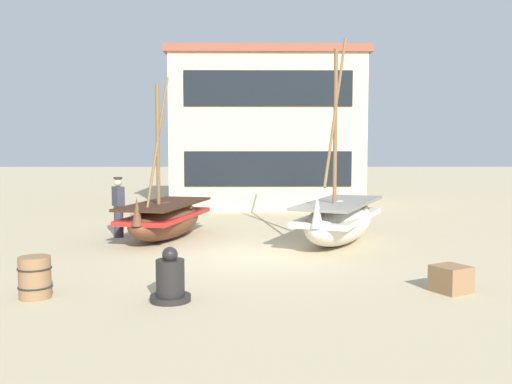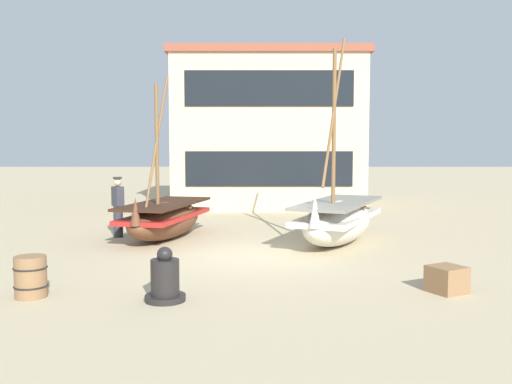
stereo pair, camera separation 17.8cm
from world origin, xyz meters
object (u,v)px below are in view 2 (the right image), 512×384
wooden_barrel (32,277)px  harbor_building_main (269,131)px  fishing_boat_near_left (340,220)px  cargo_crate (449,279)px  fisherman_by_hull (120,207)px  capstan_winch (167,280)px  fishing_boat_centre_large (166,218)px

wooden_barrel → harbor_building_main: size_ratio=0.09×
fishing_boat_near_left → cargo_crate: fishing_boat_near_left is taller
cargo_crate → harbor_building_main: 15.37m
fisherman_by_hull → wooden_barrel: fisherman_by_hull is taller
fisherman_by_hull → capstan_winch: bearing=-69.9°
fisherman_by_hull → harbor_building_main: (4.36, 8.84, 2.40)m
cargo_crate → harbor_building_main: harbor_building_main is taller
capstan_winch → harbor_building_main: (1.99, 15.34, 2.89)m
wooden_barrel → harbor_building_main: 15.98m
fishing_boat_near_left → harbor_building_main: harbor_building_main is taller
fishing_boat_near_left → fisherman_by_hull: fishing_boat_near_left is taller
fishing_boat_centre_large → fisherman_by_hull: bearing=170.0°
cargo_crate → fishing_boat_near_left: bearing=103.1°
fishing_boat_near_left → harbor_building_main: bearing=99.5°
wooden_barrel → fisherman_by_hull: bearing=90.9°
fishing_boat_centre_large → harbor_building_main: size_ratio=0.56×
fishing_boat_centre_large → capstan_winch: bearing=-80.6°
harbor_building_main → capstan_winch: bearing=-97.4°
fishing_boat_near_left → capstan_winch: bearing=-123.6°
wooden_barrel → harbor_building_main: harbor_building_main is taller
fisherman_by_hull → cargo_crate: 9.34m
fishing_boat_near_left → wooden_barrel: fishing_boat_near_left is taller
fishing_boat_near_left → fishing_boat_centre_large: fishing_boat_near_left is taller
fishing_boat_centre_large → wooden_barrel: bearing=-101.6°
cargo_crate → harbor_building_main: size_ratio=0.07×
fisherman_by_hull → capstan_winch: 6.94m
fisherman_by_hull → cargo_crate: size_ratio=3.06×
wooden_barrel → cargo_crate: bearing=2.6°
capstan_winch → wooden_barrel: bearing=174.7°
fishing_boat_near_left → cargo_crate: 5.09m
wooden_barrel → harbor_building_main: bearing=74.2°
fishing_boat_centre_large → capstan_winch: fishing_boat_centre_large is taller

